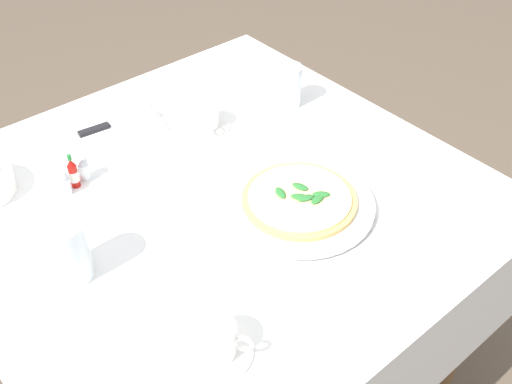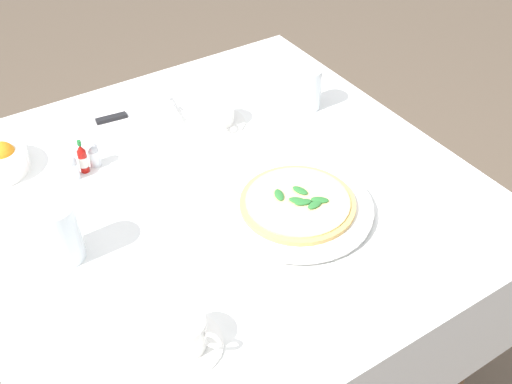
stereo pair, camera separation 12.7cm
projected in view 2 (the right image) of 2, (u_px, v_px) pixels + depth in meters
ground_plane at (227, 379)px, 1.80m from camera, size 8.00×8.00×0.00m
dining_table at (219, 233)px, 1.40m from camera, size 1.04×1.04×0.74m
pizza_plate at (297, 208)px, 1.25m from camera, size 0.31×0.31×0.02m
pizza at (298, 202)px, 1.24m from camera, size 0.24×0.24×0.02m
coffee_cup_center_back at (218, 114)px, 1.48m from camera, size 0.13×0.13×0.06m
coffee_cup_back_corner at (184, 335)px, 0.98m from camera, size 0.13×0.13×0.06m
water_glass_near_right at (61, 236)px, 1.12m from camera, size 0.08×0.08×0.13m
water_glass_right_edge at (308, 91)px, 1.52m from camera, size 0.07×0.07×0.11m
napkin_folded at (131, 119)px, 1.49m from camera, size 0.24×0.16×0.02m
dinner_knife at (131, 113)px, 1.49m from camera, size 0.20×0.04×0.01m
hot_sauce_bottle at (83, 159)px, 1.33m from camera, size 0.02×0.02×0.08m
salt_shaker at (94, 156)px, 1.36m from camera, size 0.03×0.03×0.06m
pepper_shaker at (73, 169)px, 1.32m from camera, size 0.03×0.03×0.06m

